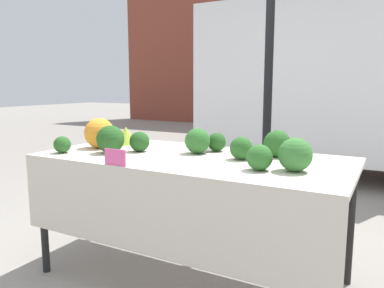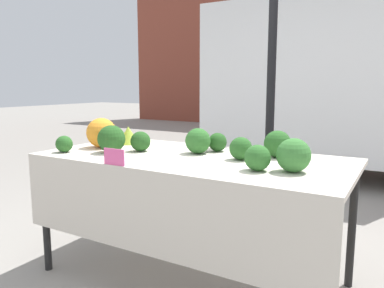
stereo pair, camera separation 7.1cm
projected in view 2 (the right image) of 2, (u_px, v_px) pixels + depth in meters
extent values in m
plane|color=gray|center=(192.00, 277.00, 2.56)|extent=(40.00, 40.00, 0.00)
cube|color=brown|center=(369.00, 22.00, 10.55)|extent=(16.00, 0.60, 6.13)
cylinder|color=black|center=(271.00, 99.00, 3.03)|extent=(0.07, 0.07, 2.38)
cube|color=white|center=(317.00, 81.00, 5.64)|extent=(2.86, 2.14, 2.14)
cylinder|color=black|center=(245.00, 153.00, 5.45)|extent=(0.67, 0.22, 0.67)
cylinder|color=black|center=(281.00, 138.00, 6.94)|extent=(0.67, 0.22, 0.67)
cube|color=beige|center=(192.00, 158.00, 2.44)|extent=(2.00, 0.96, 0.03)
cube|color=beige|center=(149.00, 216.00, 2.07)|extent=(2.00, 0.01, 0.46)
cylinder|color=black|center=(45.00, 215.00, 2.61)|extent=(0.05, 0.05, 0.81)
cylinder|color=black|center=(326.00, 287.00, 1.67)|extent=(0.05, 0.05, 0.81)
cylinder|color=black|center=(125.00, 187.00, 3.33)|extent=(0.05, 0.05, 0.81)
cylinder|color=black|center=(352.00, 226.00, 2.39)|extent=(0.05, 0.05, 0.81)
sphere|color=orange|center=(102.00, 133.00, 2.76)|extent=(0.22, 0.22, 0.22)
cone|color=#93B238|center=(128.00, 135.00, 2.94)|extent=(0.17, 0.17, 0.14)
sphere|color=#23511E|center=(111.00, 139.00, 2.55)|extent=(0.19, 0.19, 0.19)
sphere|color=#2D6628|center=(258.00, 158.00, 2.00)|extent=(0.14, 0.14, 0.14)
sphere|color=#387533|center=(294.00, 155.00, 1.97)|extent=(0.18, 0.18, 0.18)
sphere|color=#23511E|center=(217.00, 142.00, 2.60)|extent=(0.13, 0.13, 0.13)
sphere|color=#285B23|center=(277.00, 144.00, 2.38)|extent=(0.17, 0.17, 0.17)
sphere|color=#23511E|center=(140.00, 141.00, 2.60)|extent=(0.14, 0.14, 0.14)
sphere|color=#2D6628|center=(198.00, 141.00, 2.52)|extent=(0.17, 0.17, 0.17)
sphere|color=#285B23|center=(64.00, 144.00, 2.57)|extent=(0.12, 0.12, 0.12)
sphere|color=#285B23|center=(300.00, 151.00, 2.28)|extent=(0.12, 0.12, 0.12)
sphere|color=#285B23|center=(241.00, 148.00, 2.30)|extent=(0.14, 0.14, 0.14)
cube|color=#F45B9E|center=(114.00, 157.00, 2.15)|extent=(0.15, 0.01, 0.10)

